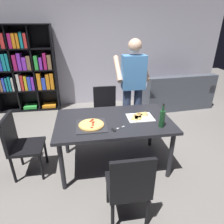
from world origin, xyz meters
TOP-DOWN VIEW (x-y plane):
  - ground_plane at (0.00, 0.00)m, footprint 12.00×12.00m
  - back_wall at (0.00, 2.60)m, footprint 6.40×0.10m
  - dining_table at (0.00, 0.00)m, footprint 1.58×0.94m
  - chair_near_camera at (-0.00, -0.95)m, footprint 0.42×0.42m
  - chair_far_side at (0.00, 0.95)m, footprint 0.42×0.42m
  - chair_left_end at (-1.28, 0.00)m, footprint 0.42×0.42m
  - couch at (1.90, 1.99)m, footprint 1.76×0.97m
  - bookshelf at (-1.71, 2.37)m, footprint 1.40×0.35m
  - person_serving_pizza at (0.45, 0.73)m, footprint 0.55×0.54m
  - pepperoni_pizza_on_tray at (-0.31, -0.13)m, footprint 0.39×0.39m
  - pizza_slices_on_towel at (0.37, 0.02)m, footprint 0.36×0.28m
  - wine_bottle at (0.57, -0.28)m, footprint 0.07×0.07m
  - kitchen_scissors at (-0.01, -0.27)m, footprint 0.20×0.13m

SIDE VIEW (x-z plane):
  - ground_plane at x=0.00m, z-range 0.00..0.00m
  - couch at x=1.90m, z-range -0.12..0.73m
  - chair_near_camera at x=0.00m, z-range 0.06..0.96m
  - chair_far_side at x=0.00m, z-range 0.06..0.96m
  - chair_left_end at x=-1.28m, z-range 0.06..0.96m
  - dining_table at x=0.00m, z-range 0.30..1.05m
  - kitchen_scissors at x=-0.01m, z-range 0.75..0.76m
  - pizza_slices_on_towel at x=0.37m, z-range 0.75..0.78m
  - pepperoni_pizza_on_tray at x=-0.31m, z-range 0.75..0.78m
  - wine_bottle at x=0.57m, z-range 0.71..1.03m
  - person_serving_pizza at x=0.45m, z-range 0.12..1.87m
  - bookshelf at x=-1.71m, z-range 0.03..1.98m
  - back_wall at x=0.00m, z-range 0.00..2.80m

